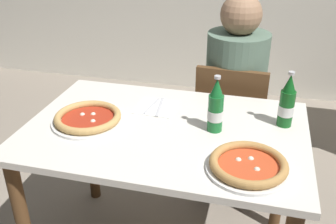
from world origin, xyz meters
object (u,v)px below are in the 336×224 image
at_px(dining_table_main, 165,150).
at_px(pizza_marinara_far, 248,165).
at_px(diner_seated, 233,103).
at_px(pizza_margherita_near, 88,118).
at_px(chair_behind_table, 231,122).
at_px(beer_bottle_left, 216,108).
at_px(beer_bottle_center, 287,103).
at_px(napkin_with_cutlery, 156,107).

bearing_deg(dining_table_main, pizza_marinara_far, -31.52).
height_order(diner_seated, pizza_margherita_near, diner_seated).
bearing_deg(pizza_margherita_near, pizza_marinara_far, -14.63).
xyz_separation_m(chair_behind_table, beer_bottle_left, (-0.03, -0.58, 0.37)).
height_order(beer_bottle_left, beer_bottle_center, same).
height_order(pizza_margherita_near, pizza_marinara_far, same).
xyz_separation_m(beer_bottle_left, napkin_with_cutlery, (-0.30, 0.14, -0.10)).
bearing_deg(beer_bottle_center, beer_bottle_left, -157.50).
xyz_separation_m(pizza_margherita_near, beer_bottle_center, (0.83, 0.19, 0.08)).
height_order(pizza_margherita_near, beer_bottle_center, beer_bottle_center).
xyz_separation_m(chair_behind_table, pizza_margherita_near, (-0.57, -0.65, 0.29)).
height_order(dining_table_main, diner_seated, diner_seated).
height_order(diner_seated, napkin_with_cutlery, diner_seated).
xyz_separation_m(diner_seated, beer_bottle_center, (0.26, -0.51, 0.27)).
bearing_deg(pizza_marinara_far, dining_table_main, 148.48).
bearing_deg(beer_bottle_center, pizza_marinara_far, -108.84).
distance_m(dining_table_main, diner_seated, 0.70).
distance_m(pizza_margherita_near, pizza_marinara_far, 0.73).
distance_m(diner_seated, pizza_marinara_far, 0.91).
bearing_deg(pizza_margherita_near, beer_bottle_left, 7.59).
relative_size(chair_behind_table, beer_bottle_center, 3.44).
xyz_separation_m(pizza_marinara_far, beer_bottle_left, (-0.16, 0.26, 0.08)).
bearing_deg(beer_bottle_left, beer_bottle_center, 22.50).
height_order(pizza_marinara_far, beer_bottle_center, beer_bottle_center).
bearing_deg(diner_seated, beer_bottle_center, -63.36).
bearing_deg(beer_bottle_center, diner_seated, 116.64).
height_order(pizza_margherita_near, napkin_with_cutlery, pizza_margherita_near).
bearing_deg(dining_table_main, pizza_margherita_near, -173.19).
xyz_separation_m(dining_table_main, pizza_margherita_near, (-0.34, -0.04, 0.13)).
bearing_deg(pizza_margherita_near, chair_behind_table, 48.57).
bearing_deg(pizza_marinara_far, beer_bottle_center, 71.16).
distance_m(pizza_margherita_near, beer_bottle_center, 0.86).
xyz_separation_m(pizza_marinara_far, beer_bottle_center, (0.13, 0.38, 0.08)).
distance_m(dining_table_main, beer_bottle_left, 0.30).
bearing_deg(napkin_with_cutlery, pizza_margherita_near, -139.32).
xyz_separation_m(chair_behind_table, napkin_with_cutlery, (-0.33, -0.44, 0.27)).
distance_m(dining_table_main, napkin_with_cutlery, 0.23).
relative_size(pizza_margherita_near, pizza_marinara_far, 1.04).
bearing_deg(beer_bottle_left, pizza_marinara_far, -58.41).
distance_m(diner_seated, napkin_with_cutlery, 0.61).
distance_m(dining_table_main, chair_behind_table, 0.67).
xyz_separation_m(pizza_margherita_near, beer_bottle_left, (0.55, 0.07, 0.08)).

